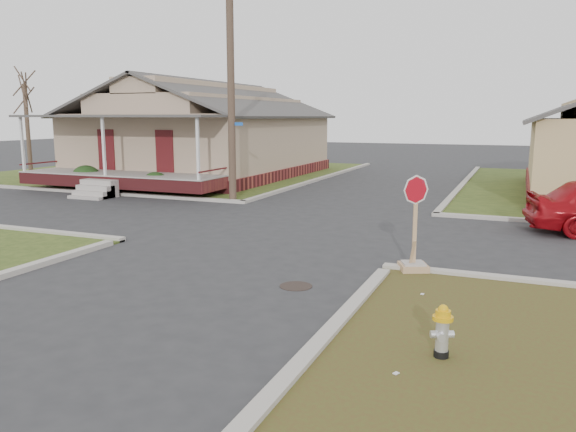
% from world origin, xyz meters
% --- Properties ---
extents(ground, '(120.00, 120.00, 0.00)m').
position_xyz_m(ground, '(0.00, 0.00, 0.00)').
color(ground, '#2A2A2C').
rests_on(ground, ground).
extents(verge_far_left, '(19.00, 19.00, 0.05)m').
position_xyz_m(verge_far_left, '(-13.00, 18.00, 0.03)').
color(verge_far_left, '#314318').
rests_on(verge_far_left, ground).
extents(curbs, '(80.00, 40.00, 0.12)m').
position_xyz_m(curbs, '(0.00, 5.00, 0.00)').
color(curbs, '#ABA49A').
rests_on(curbs, ground).
extents(manhole, '(0.64, 0.64, 0.01)m').
position_xyz_m(manhole, '(2.20, -0.50, 0.01)').
color(manhole, black).
rests_on(manhole, ground).
extents(corner_house, '(10.10, 15.50, 5.30)m').
position_xyz_m(corner_house, '(-10.00, 16.68, 2.28)').
color(corner_house, maroon).
rests_on(corner_house, ground).
extents(utility_pole, '(1.80, 0.28, 9.00)m').
position_xyz_m(utility_pole, '(-4.20, 8.90, 4.66)').
color(utility_pole, '#443127').
rests_on(utility_pole, ground).
extents(tree_far_left, '(0.22, 0.22, 4.90)m').
position_xyz_m(tree_far_left, '(-18.00, 12.00, 2.50)').
color(tree_far_left, '#443127').
rests_on(tree_far_left, verge_far_left).
extents(fire_hydrant, '(0.28, 0.28, 0.74)m').
position_xyz_m(fire_hydrant, '(5.28, -2.88, 0.46)').
color(fire_hydrant, black).
rests_on(fire_hydrant, ground).
extents(stop_sign, '(0.58, 0.56, 2.04)m').
position_xyz_m(stop_sign, '(4.14, 1.38, 0.49)').
color(stop_sign, tan).
rests_on(stop_sign, ground).
extents(hedge_left, '(1.41, 1.16, 1.08)m').
position_xyz_m(hedge_left, '(-11.97, 9.47, 0.59)').
color(hedge_left, black).
rests_on(hedge_left, verge_far_left).
extents(hedge_right, '(1.28, 1.05, 0.98)m').
position_xyz_m(hedge_right, '(-8.11, 9.32, 0.54)').
color(hedge_right, black).
rests_on(hedge_right, verge_far_left).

